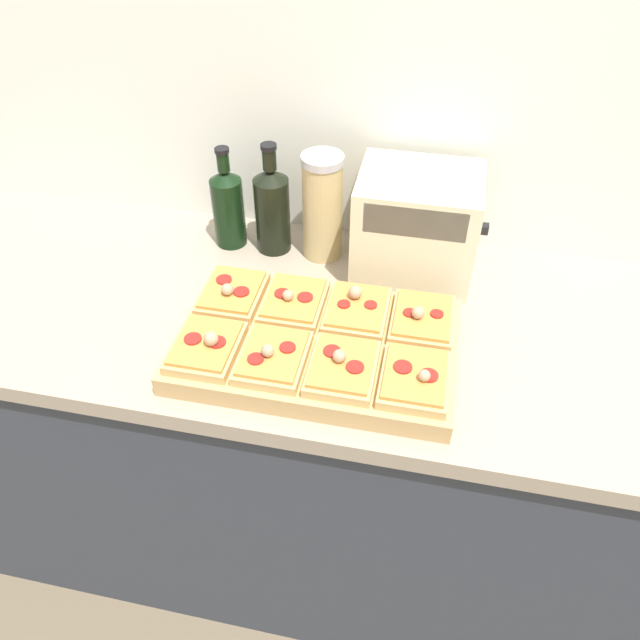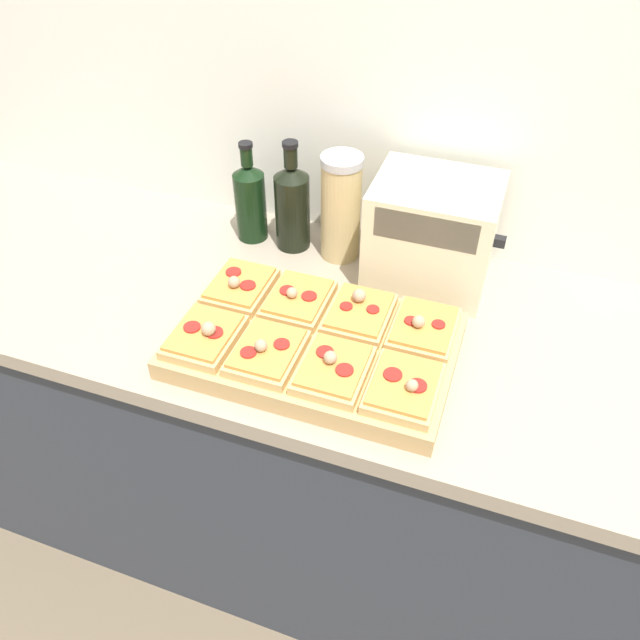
{
  "view_description": "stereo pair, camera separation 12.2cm",
  "coord_description": "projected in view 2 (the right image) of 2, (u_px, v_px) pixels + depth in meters",
  "views": [
    {
      "loc": [
        0.11,
        -0.66,
        1.8
      ],
      "look_at": [
        -0.08,
        0.23,
        0.99
      ],
      "focal_mm": 35.0,
      "sensor_mm": 36.0,
      "label": 1
    },
    {
      "loc": [
        0.23,
        -0.63,
        1.8
      ],
      "look_at": [
        -0.08,
        0.23,
        0.99
      ],
      "focal_mm": 35.0,
      "sensor_mm": 36.0,
      "label": 2
    }
  ],
  "objects": [
    {
      "name": "olive_oil_bottle",
      "position": [
        250.0,
        200.0,
        1.48
      ],
      "size": [
        0.07,
        0.07,
        0.25
      ],
      "color": "black",
      "rests_on": "kitchen_counter"
    },
    {
      "name": "pizza_slice_front_midright",
      "position": [
        333.0,
        369.0,
        1.13
      ],
      "size": [
        0.12,
        0.15,
        0.05
      ],
      "color": "tan",
      "rests_on": "cutting_board"
    },
    {
      "name": "pizza_slice_back_midright",
      "position": [
        359.0,
        313.0,
        1.25
      ],
      "size": [
        0.12,
        0.15,
        0.06
      ],
      "color": "tan",
      "rests_on": "cutting_board"
    },
    {
      "name": "cutting_board",
      "position": [
        315.0,
        345.0,
        1.23
      ],
      "size": [
        0.54,
        0.34,
        0.04
      ],
      "primitive_type": "cube",
      "color": "tan",
      "rests_on": "kitchen_counter"
    },
    {
      "name": "kitchen_counter",
      "position": [
        361.0,
        455.0,
        1.62
      ],
      "size": [
        2.63,
        0.67,
        0.92
      ],
      "color": "#333842",
      "rests_on": "ground_plane"
    },
    {
      "name": "pizza_slice_back_midleft",
      "position": [
        298.0,
        299.0,
        1.28
      ],
      "size": [
        0.12,
        0.15,
        0.05
      ],
      "color": "tan",
      "rests_on": "cutting_board"
    },
    {
      "name": "pizza_slice_front_left",
      "position": [
        204.0,
        336.0,
        1.2
      ],
      "size": [
        0.12,
        0.15,
        0.06
      ],
      "color": "tan",
      "rests_on": "cutting_board"
    },
    {
      "name": "wall_back",
      "position": [
        424.0,
        106.0,
        1.34
      ],
      "size": [
        6.0,
        0.06,
        2.5
      ],
      "color": "silver",
      "rests_on": "ground_plane"
    },
    {
      "name": "pizza_slice_back_right",
      "position": [
        424.0,
        328.0,
        1.21
      ],
      "size": [
        0.12,
        0.15,
        0.05
      ],
      "color": "tan",
      "rests_on": "cutting_board"
    },
    {
      "name": "pizza_slice_back_left",
      "position": [
        240.0,
        286.0,
        1.31
      ],
      "size": [
        0.12,
        0.15,
        0.05
      ],
      "color": "tan",
      "rests_on": "cutting_board"
    },
    {
      "name": "pizza_slice_front_right",
      "position": [
        404.0,
        387.0,
        1.1
      ],
      "size": [
        0.12,
        0.15,
        0.05
      ],
      "color": "tan",
      "rests_on": "cutting_board"
    },
    {
      "name": "wine_bottle",
      "position": [
        292.0,
        205.0,
        1.45
      ],
      "size": [
        0.08,
        0.08,
        0.27
      ],
      "color": "black",
      "rests_on": "kitchen_counter"
    },
    {
      "name": "grain_jar_tall",
      "position": [
        341.0,
        208.0,
        1.41
      ],
      "size": [
        0.09,
        0.09,
        0.25
      ],
      "color": "tan",
      "rests_on": "kitchen_counter"
    },
    {
      "name": "toaster_oven",
      "position": [
        432.0,
        234.0,
        1.35
      ],
      "size": [
        0.28,
        0.21,
        0.24
      ],
      "color": "beige",
      "rests_on": "kitchen_counter"
    },
    {
      "name": "pizza_slice_front_midleft",
      "position": [
        267.0,
        352.0,
        1.16
      ],
      "size": [
        0.12,
        0.15,
        0.05
      ],
      "color": "tan",
      "rests_on": "cutting_board"
    }
  ]
}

